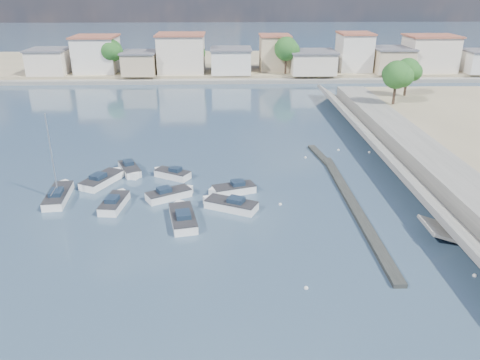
% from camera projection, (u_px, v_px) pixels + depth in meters
% --- Properties ---
extents(ground, '(400.00, 400.00, 0.00)m').
position_uv_depth(ground, '(260.00, 122.00, 72.46)').
color(ground, '#2B4157').
rests_on(ground, ground).
extents(seawall_walkway, '(5.00, 90.00, 1.80)m').
position_uv_depth(seawall_walkway, '(459.00, 185.00, 47.76)').
color(seawall_walkway, slate).
rests_on(seawall_walkway, ground).
extents(breakwater, '(2.00, 31.02, 0.35)m').
position_uv_depth(breakwater, '(346.00, 194.00, 47.43)').
color(breakwater, black).
rests_on(breakwater, ground).
extents(far_shore_land, '(160.00, 40.00, 1.40)m').
position_uv_depth(far_shore_land, '(246.00, 64.00, 120.06)').
color(far_shore_land, gray).
rests_on(far_shore_land, ground).
extents(far_shore_quay, '(160.00, 2.50, 0.80)m').
position_uv_depth(far_shore_quay, '(250.00, 81.00, 100.84)').
color(far_shore_quay, slate).
rests_on(far_shore_quay, ground).
extents(far_town, '(113.01, 12.80, 8.35)m').
position_uv_depth(far_town, '(296.00, 55.00, 104.83)').
color(far_town, beige).
rests_on(far_town, far_shore_land).
extents(shore_trees, '(74.56, 38.32, 7.92)m').
position_uv_depth(shore_trees, '(291.00, 55.00, 96.15)').
color(shore_trees, '#38281E').
rests_on(shore_trees, ground).
extents(motorboat_a, '(3.08, 5.97, 1.48)m').
position_uv_depth(motorboat_a, '(183.00, 217.00, 42.34)').
color(motorboat_a, white).
rests_on(motorboat_a, ground).
extents(motorboat_b, '(2.32, 5.00, 1.48)m').
position_uv_depth(motorboat_b, '(115.00, 202.00, 45.17)').
color(motorboat_b, white).
rests_on(motorboat_b, ground).
extents(motorboat_c, '(5.40, 3.85, 1.48)m').
position_uv_depth(motorboat_c, '(229.00, 205.00, 44.67)').
color(motorboat_c, white).
rests_on(motorboat_c, ground).
extents(motorboat_d, '(4.90, 3.04, 1.48)m').
position_uv_depth(motorboat_d, '(232.00, 190.00, 47.95)').
color(motorboat_d, white).
rests_on(motorboat_d, ground).
extents(motorboat_e, '(4.05, 5.60, 1.48)m').
position_uv_depth(motorboat_e, '(104.00, 179.00, 50.48)').
color(motorboat_e, white).
rests_on(motorboat_e, ground).
extents(motorboat_f, '(4.26, 3.31, 1.48)m').
position_uv_depth(motorboat_f, '(171.00, 174.00, 51.89)').
color(motorboat_f, white).
rests_on(motorboat_f, ground).
extents(motorboat_g, '(3.32, 4.81, 1.48)m').
position_uv_depth(motorboat_g, '(130.00, 170.00, 53.02)').
color(motorboat_g, white).
rests_on(motorboat_g, ground).
extents(motorboat_h, '(4.72, 3.69, 1.48)m').
position_uv_depth(motorboat_h, '(171.00, 194.00, 46.89)').
color(motorboat_h, white).
rests_on(motorboat_h, ground).
extents(sailboat, '(2.43, 6.32, 9.00)m').
position_uv_depth(sailboat, '(59.00, 195.00, 46.77)').
color(sailboat, white).
rests_on(sailboat, ground).
extents(mooring_buoys, '(13.33, 29.70, 0.31)m').
position_uv_depth(mooring_buoys, '(342.00, 191.00, 48.44)').
color(mooring_buoys, silver).
rests_on(mooring_buoys, ground).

